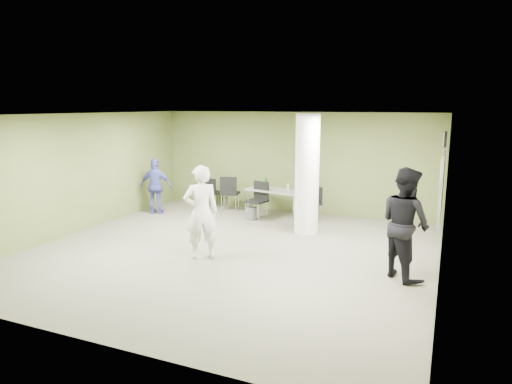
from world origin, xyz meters
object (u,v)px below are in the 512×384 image
at_px(chair_back_left, 213,190).
at_px(folding_table, 276,191).
at_px(man_black, 405,223).
at_px(woman_white, 201,212).
at_px(man_blue, 156,186).

bearing_deg(chair_back_left, folding_table, -175.30).
height_order(chair_back_left, man_black, man_black).
relative_size(folding_table, chair_back_left, 1.93).
bearing_deg(woman_white, man_black, 149.31).
bearing_deg(man_black, man_blue, 25.97).
distance_m(woman_white, man_black, 3.78).
bearing_deg(man_blue, man_black, 147.23).
bearing_deg(folding_table, woman_white, -81.28).
bearing_deg(man_blue, chair_back_left, -142.13).
bearing_deg(man_black, woman_white, 52.21).
bearing_deg(man_blue, woman_white, 123.44).
bearing_deg(woman_white, man_blue, -80.73).
distance_m(chair_back_left, man_blue, 1.74).
bearing_deg(folding_table, man_black, -31.09).
distance_m(chair_back_left, woman_white, 4.63).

